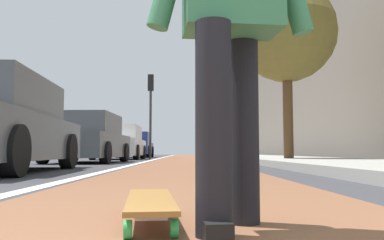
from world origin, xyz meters
The scene contains 12 objects.
ground_plane centered at (10.00, 0.00, 0.00)m, with size 80.00×80.00×0.00m, color #38383D.
bike_lane_paint centered at (24.00, 0.00, 0.00)m, with size 56.00×2.33×0.00m, color brown.
lane_stripe_white centered at (20.00, 1.31, 0.00)m, with size 52.00×0.16×0.01m, color silver.
sidewalk_curb centered at (18.00, -3.41, 0.07)m, with size 52.00×3.20×0.14m, color #9E9B93.
building_facade centered at (22.00, -6.54, 5.44)m, with size 40.00×1.20×10.88m, color slate.
skateboard centered at (1.29, 0.15, 0.09)m, with size 0.86×0.28×0.11m.
skater_person centered at (1.14, -0.20, 0.94)m, with size 0.48×0.72×1.64m.
parked_car_mid centered at (11.67, 2.95, 0.70)m, with size 4.18×2.08×1.46m.
parked_car_far centered at (17.48, 2.93, 0.71)m, with size 4.44×2.03×1.48m.
parked_car_end centered at (23.91, 2.99, 0.73)m, with size 4.48×1.93×1.50m.
traffic_light centered at (19.18, 1.71, 2.87)m, with size 0.33×0.28×4.14m.
street_tree_mid centered at (11.14, -3.01, 3.83)m, with size 2.92×2.92×5.31m.
Camera 1 is at (-0.52, -0.01, 0.32)m, focal length 37.67 mm.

